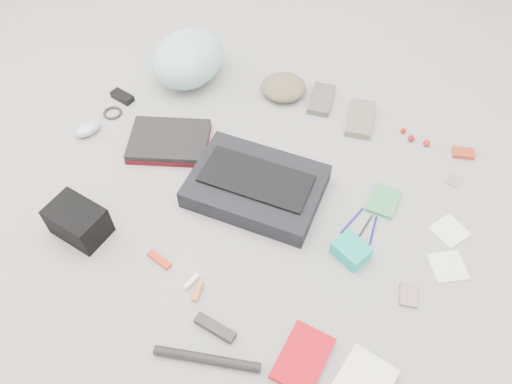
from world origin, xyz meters
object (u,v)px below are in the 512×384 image
at_px(messenger_bag, 256,186).
at_px(accordion_wallet, 351,250).
at_px(laptop, 169,139).
at_px(bike_helmet, 188,58).
at_px(camera_bag, 78,221).
at_px(book_red, 303,358).

bearing_deg(messenger_bag, accordion_wallet, -17.57).
bearing_deg(laptop, accordion_wallet, -33.76).
height_order(messenger_bag, bike_helmet, bike_helmet).
xyz_separation_m(messenger_bag, accordion_wallet, (0.40, -0.11, -0.01)).
height_order(messenger_bag, camera_bag, camera_bag).
relative_size(messenger_bag, book_red, 2.42).
xyz_separation_m(messenger_bag, camera_bag, (-0.49, -0.41, 0.02)).
xyz_separation_m(messenger_bag, bike_helmet, (-0.54, 0.48, 0.07)).
relative_size(camera_bag, book_red, 0.97).
relative_size(messenger_bag, bike_helmet, 1.31).
height_order(camera_bag, book_red, camera_bag).
relative_size(laptop, camera_bag, 1.64).
height_order(messenger_bag, book_red, messenger_bag).
bearing_deg(accordion_wallet, book_red, -68.15).
relative_size(laptop, accordion_wallet, 2.75).
height_order(bike_helmet, camera_bag, bike_helmet).
distance_m(messenger_bag, laptop, 0.43).
relative_size(book_red, accordion_wallet, 1.73).
bearing_deg(messenger_bag, laptop, 167.16).
bearing_deg(camera_bag, book_red, 0.94).
bearing_deg(laptop, bike_helmet, 86.76).
xyz_separation_m(camera_bag, accordion_wallet, (0.89, 0.30, -0.03)).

